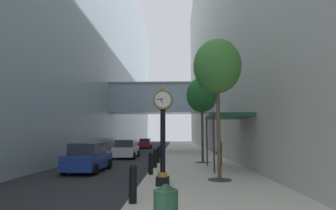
% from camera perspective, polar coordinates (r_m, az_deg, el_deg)
% --- Properties ---
extents(ground_plane, '(110.00, 110.00, 0.00)m').
position_cam_1_polar(ground_plane, '(31.26, -1.08, -10.60)').
color(ground_plane, '#262628').
rests_on(ground_plane, ground).
extents(sidewalk_right, '(5.94, 80.00, 0.14)m').
position_cam_1_polar(sidewalk_right, '(34.24, 4.23, -10.11)').
color(sidewalk_right, beige).
rests_on(sidewalk_right, ground).
extents(building_block_left, '(21.84, 80.00, 30.36)m').
position_cam_1_polar(building_block_left, '(38.59, -17.84, 13.32)').
color(building_block_left, '#93A8B7').
rests_on(building_block_left, ground).
extents(building_block_right, '(9.00, 80.00, 36.12)m').
position_cam_1_polar(building_block_right, '(38.68, 15.69, 17.90)').
color(building_block_right, '#B7B2A8').
rests_on(building_block_right, ground).
extents(street_clock, '(0.84, 0.55, 4.12)m').
position_cam_1_polar(street_clock, '(10.91, -1.15, -5.62)').
color(street_clock, black).
rests_on(street_clock, sidewalk_right).
extents(bollard_nearest, '(0.26, 0.26, 1.17)m').
position_cam_1_polar(bollard_nearest, '(8.35, -7.72, -16.60)').
color(bollard_nearest, black).
rests_on(bollard_nearest, sidewalk_right).
extents(bollard_third, '(0.26, 0.26, 1.17)m').
position_cam_1_polar(bollard_third, '(13.90, -3.80, -12.58)').
color(bollard_third, black).
rests_on(bollard_third, sidewalk_right).
extents(bollard_fourth, '(0.26, 0.26, 1.17)m').
position_cam_1_polar(bollard_fourth, '(16.70, -2.84, -11.57)').
color(bollard_fourth, black).
rests_on(bollard_fourth, sidewalk_right).
extents(bollard_fifth, '(0.26, 0.26, 1.17)m').
position_cam_1_polar(bollard_fifth, '(19.51, -2.17, -10.84)').
color(bollard_fifth, black).
rests_on(bollard_fifth, sidewalk_right).
extents(bollard_sixth, '(0.26, 0.26, 1.17)m').
position_cam_1_polar(bollard_sixth, '(22.32, -1.66, -10.30)').
color(bollard_sixth, black).
rests_on(bollard_sixth, sidewalk_right).
extents(street_tree_near, '(2.29, 2.29, 6.67)m').
position_cam_1_polar(street_tree_near, '(12.80, 10.79, 8.23)').
color(street_tree_near, '#333335').
rests_on(street_tree_near, sidewalk_right).
extents(street_tree_mid_near, '(2.36, 2.36, 6.47)m').
position_cam_1_polar(street_tree_mid_near, '(20.07, 7.46, 2.12)').
color(street_tree_mid_near, '#333335').
rests_on(street_tree_mid_near, sidewalk_right).
extents(trash_bin, '(0.53, 0.53, 1.05)m').
position_cam_1_polar(trash_bin, '(5.82, -0.51, -21.87)').
color(trash_bin, '#234C33').
rests_on(trash_bin, sidewalk_right).
extents(pedestrian_walking, '(0.52, 0.48, 1.79)m').
position_cam_1_polar(pedestrian_walking, '(18.41, 11.34, -9.91)').
color(pedestrian_walking, '#23232D').
rests_on(pedestrian_walking, sidewalk_right).
extents(storefront_awning, '(2.40, 3.60, 3.30)m').
position_cam_1_polar(storefront_awning, '(16.33, 12.93, -2.63)').
color(storefront_awning, '#235138').
rests_on(storefront_awning, sidewalk_right).
extents(car_red_near, '(2.16, 4.24, 1.59)m').
position_cam_1_polar(car_red_near, '(42.42, -5.06, -8.46)').
color(car_red_near, '#AD191E').
rests_on(car_red_near, ground).
extents(car_white_mid, '(2.17, 4.44, 1.72)m').
position_cam_1_polar(car_white_mid, '(25.27, -9.20, -9.60)').
color(car_white_mid, silver).
rests_on(car_white_mid, ground).
extents(car_blue_far, '(2.07, 4.10, 1.71)m').
position_cam_1_polar(car_blue_far, '(16.57, -17.17, -11.07)').
color(car_blue_far, navy).
rests_on(car_blue_far, ground).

